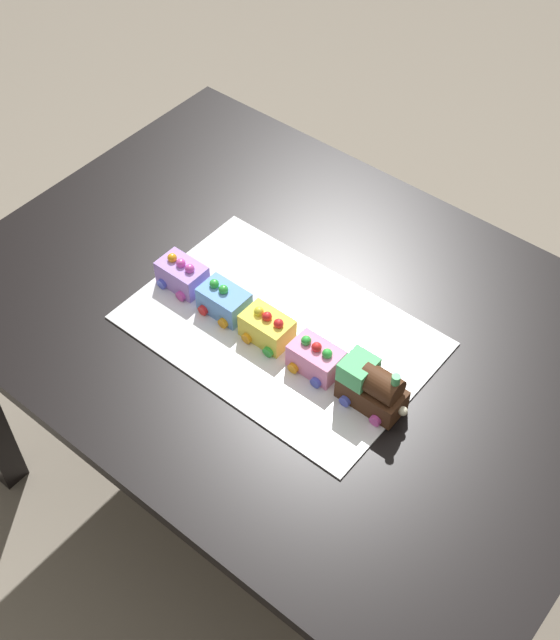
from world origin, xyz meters
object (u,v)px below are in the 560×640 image
Objects in this scene: dining_table at (293,347)px; cake_car_gondola_bubblegum at (316,358)px; cake_car_flatbed_lemon at (269,328)px; cake_locomotive at (372,387)px; cake_car_tanker_sky_blue at (224,301)px; cake_car_caboose_lavender at (182,274)px.

cake_car_gondola_bubblegum is (-0.12, 0.08, 0.14)m from dining_table.
cake_car_gondola_bubblegum and cake_car_flatbed_lemon have the same top height.
dining_table is at bearing -18.43° from cake_locomotive.
cake_locomotive is 0.37m from cake_car_tanker_sky_blue.
dining_table is 0.28m from cake_car_caboose_lavender.
cake_car_caboose_lavender is (0.23, 0.08, 0.14)m from dining_table.
cake_car_gondola_bubblegum is at bearing 145.58° from dining_table.
cake_locomotive reaches higher than cake_car_flatbed_lemon.
cake_car_caboose_lavender is (0.24, 0.00, 0.00)m from cake_car_flatbed_lemon.
cake_car_gondola_bubblegum is (0.13, 0.00, -0.02)m from cake_locomotive.
dining_table is 10.00× the size of cake_locomotive.
cake_car_flatbed_lemon reaches higher than dining_table.
cake_car_flatbed_lemon and cake_car_tanker_sky_blue have the same top height.
cake_car_gondola_bubblegum is at bearing 0.00° from cake_locomotive.
cake_car_gondola_bubblegum is 1.00× the size of cake_car_caboose_lavender.
cake_locomotive is 1.40× the size of cake_car_flatbed_lemon.
cake_car_tanker_sky_blue is at bearing 0.00° from cake_locomotive.
cake_locomotive is at bearing -180.00° from cake_car_caboose_lavender.
cake_car_flatbed_lemon is 1.00× the size of cake_car_tanker_sky_blue.
cake_car_caboose_lavender is at bearing 0.00° from cake_car_flatbed_lemon.
cake_car_caboose_lavender is (0.48, 0.00, -0.02)m from cake_locomotive.
cake_car_gondola_bubblegum is 1.00× the size of cake_car_flatbed_lemon.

